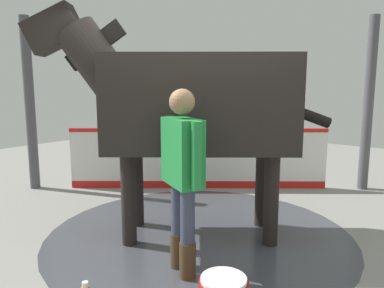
# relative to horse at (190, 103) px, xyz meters

# --- Properties ---
(ground_plane) EXTENTS (16.00, 16.00, 0.02)m
(ground_plane) POSITION_rel_horse_xyz_m (-0.15, -0.36, -1.54)
(ground_plane) COLOR gray
(wet_patch) EXTENTS (3.52, 3.52, 0.00)m
(wet_patch) POSITION_rel_horse_xyz_m (0.07, -0.09, -1.53)
(wet_patch) COLOR #42444C
(wet_patch) RESTS_ON ground
(barrier_wall) EXTENTS (2.64, 3.48, 1.02)m
(barrier_wall) POSITION_rel_horse_xyz_m (1.63, 1.09, -1.06)
(barrier_wall) COLOR white
(barrier_wall) RESTS_ON ground
(roof_post_near) EXTENTS (0.16, 0.16, 2.81)m
(roof_post_near) POSITION_rel_horse_xyz_m (-0.05, 3.28, -0.12)
(roof_post_near) COLOR #4C4C51
(roof_post_near) RESTS_ON ground
(roof_post_far) EXTENTS (0.16, 0.16, 2.81)m
(roof_post_far) POSITION_rel_horse_xyz_m (3.27, -1.14, -0.12)
(roof_post_far) COLOR #4C4C51
(roof_post_far) RESTS_ON ground
(horse) EXTENTS (2.27, 2.81, 2.59)m
(horse) POSITION_rel_horse_xyz_m (0.00, 0.00, 0.00)
(horse) COLOR black
(horse) RESTS_ON ground
(handler) EXTENTS (0.42, 0.61, 1.69)m
(handler) POSITION_rel_horse_xyz_m (-0.74, -0.49, -0.55)
(handler) COLOR #47331E
(handler) RESTS_ON ground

